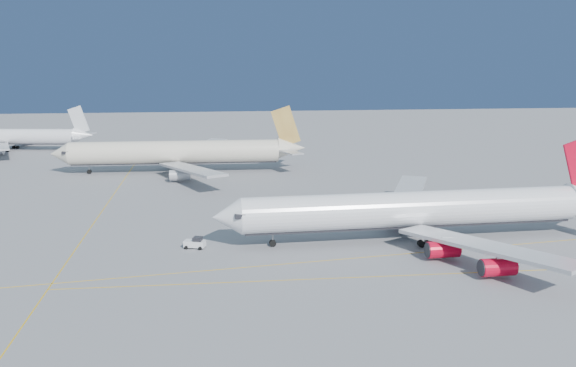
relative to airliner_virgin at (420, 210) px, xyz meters
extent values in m
plane|color=slate|center=(-20.32, -4.14, -5.48)|extent=(500.00, 500.00, 0.00)
cube|color=#DCA30C|center=(-15.32, -18.14, -5.47)|extent=(90.00, 0.18, 0.02)
cube|color=#DCA30C|center=(-20.32, -10.14, -5.47)|extent=(118.86, 16.88, 0.02)
cube|color=#DCA30C|center=(-60.32, 25.86, -5.47)|extent=(0.18, 140.00, 0.02)
cylinder|color=white|center=(-1.61, -0.08, 0.18)|extent=(61.29, 9.47, 6.32)
cone|color=white|center=(-34.48, -1.79, 0.18)|extent=(5.23, 6.57, 6.32)
cube|color=black|center=(-32.41, -1.68, 0.84)|extent=(2.05, 6.09, 0.76)
cube|color=#B7B7BC|center=(4.83, -17.48, -1.56)|extent=(20.22, 30.38, 0.60)
cube|color=#B7B7BC|center=(3.00, 17.88, -1.56)|extent=(17.54, 31.29, 0.60)
cylinder|color=gray|center=(-26.60, -1.38, -3.63)|extent=(0.26, 0.26, 2.51)
cylinder|color=black|center=(-26.60, -1.38, -4.89)|extent=(1.24, 0.82, 1.20)
cylinder|color=gray|center=(-0.29, -4.49, -3.63)|extent=(0.35, 0.35, 2.51)
cylinder|color=black|center=(-0.29, -4.49, -4.89)|extent=(1.25, 1.04, 1.20)
cylinder|color=gray|center=(-0.75, 4.44, -3.63)|extent=(0.35, 0.35, 2.51)
cylinder|color=black|center=(-0.75, 4.44, -4.89)|extent=(1.25, 1.04, 1.20)
cylinder|color=red|center=(0.13, -12.02, -3.60)|extent=(5.37, 2.99, 2.73)
cylinder|color=red|center=(5.24, -21.25, -3.60)|extent=(5.37, 2.99, 2.73)
cylinder|color=red|center=(-1.11, 11.97, -3.60)|extent=(5.37, 2.99, 2.73)
cylinder|color=red|center=(3.02, 21.68, -3.60)|extent=(5.37, 2.99, 2.73)
cylinder|color=beige|center=(-47.39, 69.94, 0.18)|extent=(57.30, 7.01, 6.27)
cone|color=beige|center=(-78.42, 70.34, 0.18)|extent=(5.03, 6.34, 6.27)
cone|color=beige|center=(-14.93, 69.53, 0.84)|extent=(7.78, 6.06, 5.96)
cube|color=black|center=(-76.33, 70.31, 0.84)|extent=(1.84, 5.98, 0.77)
cube|color=#B7B7BC|center=(-42.30, 52.59, -1.54)|extent=(18.28, 30.28, 0.61)
cube|color=#B7B7BC|center=(-41.85, 87.16, -1.54)|extent=(18.92, 30.07, 0.61)
cube|color=gold|center=(-16.58, 69.55, 6.98)|extent=(8.47, 0.60, 11.64)
cylinder|color=gray|center=(-70.85, 70.24, -3.61)|extent=(0.26, 0.26, 2.53)
cylinder|color=black|center=(-70.85, 70.24, -4.88)|extent=(1.22, 0.79, 1.21)
cylinder|color=gray|center=(-46.35, 65.47, -3.61)|extent=(0.35, 0.35, 2.53)
cylinder|color=black|center=(-46.35, 65.47, -4.88)|extent=(1.22, 1.01, 1.21)
cylinder|color=gray|center=(-46.23, 74.39, -3.61)|extent=(0.35, 0.35, 2.53)
cylinder|color=black|center=(-46.23, 74.39, -4.88)|extent=(1.22, 1.01, 1.21)
cylinder|color=#B7B7BC|center=(-45.41, 55.71, -3.61)|extent=(5.32, 2.82, 2.75)
cylinder|color=#B7B7BC|center=(-45.05, 84.12, -3.61)|extent=(5.32, 2.82, 2.75)
cylinder|color=white|center=(-106.24, 116.58, -0.81)|extent=(46.13, 11.32, 5.14)
cone|color=white|center=(-80.34, 113.02, -0.26)|extent=(7.02, 5.71, 4.88)
cube|color=#B7B7BC|center=(-103.96, 102.21, -2.22)|extent=(12.22, 25.00, 0.50)
cube|color=#B7B7BC|center=(-100.18, 129.80, -2.22)|extent=(17.71, 23.21, 0.50)
cube|color=silver|center=(-81.70, 113.21, 4.83)|extent=(7.05, 1.37, 9.70)
cylinder|color=gray|center=(-105.83, 112.82, -3.93)|extent=(0.29, 0.29, 2.11)
cylinder|color=black|center=(-105.83, 112.82, -4.98)|extent=(1.11, 0.95, 1.01)
cylinder|color=gray|center=(-104.83, 120.09, -3.93)|extent=(0.29, 0.29, 2.11)
cylinder|color=black|center=(-104.83, 120.09, -4.98)|extent=(1.11, 0.95, 1.01)
cylinder|color=#B7B7BC|center=(-103.07, 127.70, -3.94)|extent=(4.67, 2.87, 2.29)
cube|color=white|center=(-40.02, -0.79, -4.68)|extent=(3.93, 2.74, 1.07)
cube|color=black|center=(-39.51, -0.95, -3.88)|extent=(1.80, 1.86, 0.80)
cylinder|color=black|center=(-41.48, -1.32, -5.17)|extent=(0.69, 0.48, 0.62)
cylinder|color=black|center=(-40.94, 0.47, -5.17)|extent=(0.69, 0.48, 0.62)
cylinder|color=black|center=(-39.10, -2.05, -5.17)|extent=(0.69, 0.48, 0.62)
cylinder|color=black|center=(-38.55, -0.26, -5.17)|extent=(0.69, 0.48, 0.62)
camera|label=1|loc=(-35.86, -107.74, 28.14)|focal=40.00mm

